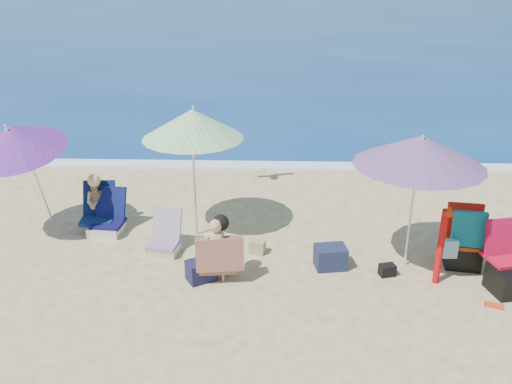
{
  "coord_description": "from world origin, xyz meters",
  "views": [
    {
      "loc": [
        -0.06,
        -6.47,
        4.27
      ],
      "look_at": [
        -0.3,
        1.0,
        1.1
      ],
      "focal_mm": 37.96,
      "sensor_mm": 36.0,
      "label": 1
    }
  ],
  "objects_px": {
    "furled_umbrella": "(442,240)",
    "chair_rainbow": "(165,242)",
    "chair_navy": "(108,221)",
    "person_center": "(218,251)",
    "camp_chair_right": "(463,245)",
    "umbrella_turquoise": "(420,151)",
    "umbrella_blue": "(15,138)",
    "person_left": "(98,202)",
    "camp_chair_left": "(509,271)",
    "umbrella_striped": "(192,124)"
  },
  "relations": [
    {
      "from": "furled_umbrella",
      "to": "chair_rainbow",
      "type": "xyz_separation_m",
      "value": [
        -4.09,
        0.81,
        -0.53
      ]
    },
    {
      "from": "chair_navy",
      "to": "person_center",
      "type": "bearing_deg",
      "value": -36.05
    },
    {
      "from": "furled_umbrella",
      "to": "camp_chair_right",
      "type": "height_order",
      "value": "furled_umbrella"
    },
    {
      "from": "umbrella_turquoise",
      "to": "chair_navy",
      "type": "relative_size",
      "value": 3.14
    },
    {
      "from": "umbrella_blue",
      "to": "camp_chair_right",
      "type": "relative_size",
      "value": 2.17
    },
    {
      "from": "umbrella_blue",
      "to": "chair_navy",
      "type": "relative_size",
      "value": 2.91
    },
    {
      "from": "person_left",
      "to": "person_center",
      "type": "bearing_deg",
      "value": -37.02
    },
    {
      "from": "umbrella_turquoise",
      "to": "camp_chair_left",
      "type": "xyz_separation_m",
      "value": [
        1.29,
        -0.55,
        -1.58
      ]
    },
    {
      "from": "furled_umbrella",
      "to": "chair_navy",
      "type": "distance_m",
      "value": 5.42
    },
    {
      "from": "person_left",
      "to": "umbrella_turquoise",
      "type": "bearing_deg",
      "value": -13.81
    },
    {
      "from": "camp_chair_left",
      "to": "person_left",
      "type": "height_order",
      "value": "person_left"
    },
    {
      "from": "furled_umbrella",
      "to": "person_center",
      "type": "height_order",
      "value": "furled_umbrella"
    },
    {
      "from": "umbrella_blue",
      "to": "person_center",
      "type": "xyz_separation_m",
      "value": [
        3.29,
        -1.28,
        -1.25
      ]
    },
    {
      "from": "umbrella_striped",
      "to": "chair_rainbow",
      "type": "relative_size",
      "value": 3.33
    },
    {
      "from": "umbrella_turquoise",
      "to": "camp_chair_right",
      "type": "bearing_deg",
      "value": 5.72
    },
    {
      "from": "umbrella_turquoise",
      "to": "person_center",
      "type": "relative_size",
      "value": 2.29
    },
    {
      "from": "chair_navy",
      "to": "camp_chair_left",
      "type": "relative_size",
      "value": 0.75
    },
    {
      "from": "camp_chair_right",
      "to": "umbrella_striped",
      "type": "bearing_deg",
      "value": 166.5
    },
    {
      "from": "umbrella_blue",
      "to": "person_center",
      "type": "bearing_deg",
      "value": -21.29
    },
    {
      "from": "umbrella_blue",
      "to": "chair_navy",
      "type": "bearing_deg",
      "value": 9.06
    },
    {
      "from": "umbrella_blue",
      "to": "person_left",
      "type": "xyz_separation_m",
      "value": [
        1.05,
        0.41,
        -1.28
      ]
    },
    {
      "from": "umbrella_turquoise",
      "to": "camp_chair_left",
      "type": "distance_m",
      "value": 2.11
    },
    {
      "from": "umbrella_turquoise",
      "to": "person_left",
      "type": "height_order",
      "value": "umbrella_turquoise"
    },
    {
      "from": "chair_navy",
      "to": "camp_chair_right",
      "type": "distance_m",
      "value": 5.78
    },
    {
      "from": "umbrella_striped",
      "to": "camp_chair_right",
      "type": "height_order",
      "value": "umbrella_striped"
    },
    {
      "from": "umbrella_blue",
      "to": "chair_rainbow",
      "type": "relative_size",
      "value": 3.22
    },
    {
      "from": "umbrella_striped",
      "to": "chair_navy",
      "type": "distance_m",
      "value": 2.3
    },
    {
      "from": "furled_umbrella",
      "to": "person_left",
      "type": "bearing_deg",
      "value": 162.78
    },
    {
      "from": "umbrella_turquoise",
      "to": "camp_chair_right",
      "type": "distance_m",
      "value": 1.74
    },
    {
      "from": "furled_umbrella",
      "to": "chair_navy",
      "type": "relative_size",
      "value": 1.76
    },
    {
      "from": "umbrella_turquoise",
      "to": "chair_navy",
      "type": "xyz_separation_m",
      "value": [
        -4.85,
        1.03,
        -1.67
      ]
    },
    {
      "from": "umbrella_turquoise",
      "to": "chair_navy",
      "type": "height_order",
      "value": "umbrella_turquoise"
    },
    {
      "from": "chair_rainbow",
      "to": "person_center",
      "type": "bearing_deg",
      "value": -41.38
    },
    {
      "from": "person_center",
      "to": "umbrella_blue",
      "type": "bearing_deg",
      "value": 158.71
    },
    {
      "from": "person_center",
      "to": "umbrella_striped",
      "type": "bearing_deg",
      "value": 108.39
    },
    {
      "from": "umbrella_turquoise",
      "to": "umbrella_blue",
      "type": "height_order",
      "value": "umbrella_blue"
    },
    {
      "from": "umbrella_blue",
      "to": "camp_chair_right",
      "type": "height_order",
      "value": "umbrella_blue"
    },
    {
      "from": "camp_chair_left",
      "to": "umbrella_striped",
      "type": "bearing_deg",
      "value": 160.43
    },
    {
      "from": "umbrella_striped",
      "to": "camp_chair_left",
      "type": "relative_size",
      "value": 2.26
    },
    {
      "from": "umbrella_turquoise",
      "to": "furled_umbrella",
      "type": "bearing_deg",
      "value": -51.77
    },
    {
      "from": "camp_chair_right",
      "to": "camp_chair_left",
      "type": "bearing_deg",
      "value": -55.28
    },
    {
      "from": "umbrella_blue",
      "to": "chair_navy",
      "type": "height_order",
      "value": "umbrella_blue"
    },
    {
      "from": "furled_umbrella",
      "to": "chair_rainbow",
      "type": "height_order",
      "value": "furled_umbrella"
    },
    {
      "from": "umbrella_striped",
      "to": "chair_navy",
      "type": "bearing_deg",
      "value": -178.04
    },
    {
      "from": "furled_umbrella",
      "to": "camp_chair_left",
      "type": "height_order",
      "value": "furled_umbrella"
    },
    {
      "from": "furled_umbrella",
      "to": "person_center",
      "type": "distance_m",
      "value": 3.16
    },
    {
      "from": "umbrella_striped",
      "to": "person_center",
      "type": "distance_m",
      "value": 2.16
    },
    {
      "from": "person_left",
      "to": "camp_chair_left",
      "type": "bearing_deg",
      "value": -15.82
    },
    {
      "from": "furled_umbrella",
      "to": "chair_rainbow",
      "type": "distance_m",
      "value": 4.21
    },
    {
      "from": "chair_rainbow",
      "to": "camp_chair_right",
      "type": "distance_m",
      "value": 4.61
    }
  ]
}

